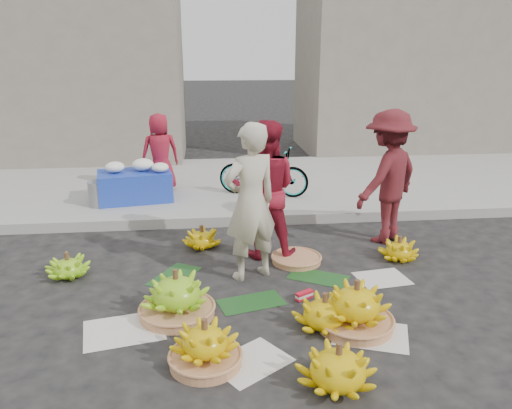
{
  "coord_description": "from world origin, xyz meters",
  "views": [
    {
      "loc": [
        -0.52,
        -4.68,
        2.42
      ],
      "look_at": [
        0.06,
        0.87,
        0.7
      ],
      "focal_mm": 35.0,
      "sensor_mm": 36.0,
      "label": 1
    }
  ],
  "objects": [
    {
      "name": "curb",
      "position": [
        0.0,
        2.2,
        0.07
      ],
      "size": [
        40.0,
        0.25,
        0.15
      ],
      "primitive_type": "cube",
      "color": "gray",
      "rests_on": "ground"
    },
    {
      "name": "vendor_cream",
      "position": [
        -0.05,
        0.41,
        0.87
      ],
      "size": [
        0.75,
        0.65,
        1.73
      ],
      "primitive_type": "imported",
      "rotation": [
        0.0,
        0.0,
        3.59
      ],
      "color": "beige",
      "rests_on": "ground"
    },
    {
      "name": "banana_bunch_4",
      "position": [
        0.8,
        -0.76,
        0.2
      ],
      "size": [
        0.7,
        0.7,
        0.47
      ],
      "rotation": [
        0.0,
        0.0,
        -0.15
      ],
      "color": "#AA6E47",
      "rests_on": "ground"
    },
    {
      "name": "sidewalk",
      "position": [
        0.0,
        4.3,
        0.06
      ],
      "size": [
        40.0,
        4.0,
        0.12
      ],
      "primitive_type": "cube",
      "color": "gray",
      "rests_on": "ground"
    },
    {
      "name": "banana_bunch_0",
      "position": [
        -0.83,
        -0.38,
        0.21
      ],
      "size": [
        0.81,
        0.81,
        0.48
      ],
      "rotation": [
        0.0,
        0.0,
        -0.37
      ],
      "color": "#AA6E47",
      "rests_on": "ground"
    },
    {
      "name": "banana_bunch_7",
      "position": [
        -0.59,
        1.33,
        0.13
      ],
      "size": [
        0.59,
        0.59,
        0.3
      ],
      "rotation": [
        0.0,
        0.0,
        -0.36
      ],
      "color": "#DEBC0B",
      "rests_on": "ground"
    },
    {
      "name": "building_left",
      "position": [
        -4.0,
        7.2,
        2.0
      ],
      "size": [
        6.0,
        3.0,
        4.0
      ],
      "primitive_type": "cube",
      "color": "gray",
      "rests_on": "sidewalk"
    },
    {
      "name": "building_right",
      "position": [
        4.5,
        7.7,
        2.5
      ],
      "size": [
        5.0,
        3.0,
        5.0
      ],
      "primitive_type": "cube",
      "color": "gray",
      "rests_on": "sidewalk"
    },
    {
      "name": "banana_bunch_5",
      "position": [
        1.79,
        0.72,
        0.12
      ],
      "size": [
        0.58,
        0.58,
        0.29
      ],
      "rotation": [
        0.0,
        0.0,
        -0.41
      ],
      "color": "#DEBC0B",
      "rests_on": "ground"
    },
    {
      "name": "banana_bunch_1",
      "position": [
        -0.57,
        -1.19,
        0.17
      ],
      "size": [
        0.58,
        0.58,
        0.41
      ],
      "rotation": [
        0.0,
        0.0,
        -0.15
      ],
      "color": "#AA6E47",
      "rests_on": "ground"
    },
    {
      "name": "banana_bunch_2",
      "position": [
        0.42,
        -1.57,
        0.16
      ],
      "size": [
        0.65,
        0.65,
        0.37
      ],
      "rotation": [
        0.0,
        0.0,
        -0.12
      ],
      "color": "#DEBC0B",
      "rests_on": "ground"
    },
    {
      "name": "banana_bunch_6",
      "position": [
        -2.07,
        0.6,
        0.12
      ],
      "size": [
        0.47,
        0.47,
        0.29
      ],
      "rotation": [
        0.0,
        0.0,
        0.04
      ],
      "color": "#6AB519",
      "rests_on": "ground"
    },
    {
      "name": "banana_bunch_3",
      "position": [
        0.52,
        -0.73,
        0.15
      ],
      "size": [
        0.62,
        0.62,
        0.34
      ],
      "rotation": [
        0.0,
        0.0,
        -0.17
      ],
      "color": "#DEBC0B",
      "rests_on": "ground"
    },
    {
      "name": "ground",
      "position": [
        0.0,
        0.0,
        0.0
      ],
      "size": [
        80.0,
        80.0,
        0.0
      ],
      "primitive_type": "plane",
      "color": "black",
      "rests_on": "ground"
    },
    {
      "name": "banana_leaves",
      "position": [
        -0.1,
        0.2,
        0.0
      ],
      "size": [
        2.0,
        1.0,
        0.0
      ],
      "primitive_type": null,
      "color": "#16431A",
      "rests_on": "ground"
    },
    {
      "name": "incense_stack",
      "position": [
        0.44,
        -0.19,
        0.04
      ],
      "size": [
        0.2,
        0.15,
        0.08
      ],
      "primitive_type": "cube",
      "rotation": [
        0.0,
        0.0,
        0.52
      ],
      "color": "red",
      "rests_on": "ground"
    },
    {
      "name": "flower_vendor",
      "position": [
        -1.27,
        3.77,
        0.78
      ],
      "size": [
        0.74,
        0.59,
        1.32
      ],
      "primitive_type": "imported",
      "rotation": [
        0.0,
        0.0,
        3.43
      ],
      "color": "maroon",
      "rests_on": "sidewalk"
    },
    {
      "name": "vendor_red",
      "position": [
        0.18,
        1.01,
        0.83
      ],
      "size": [
        0.91,
        0.77,
        1.67
      ],
      "primitive_type": "imported",
      "rotation": [
        0.0,
        0.0,
        2.96
      ],
      "color": "maroon",
      "rests_on": "ground"
    },
    {
      "name": "man_striped",
      "position": [
        1.82,
        1.35,
        0.87
      ],
      "size": [
        1.28,
        1.19,
        1.73
      ],
      "primitive_type": "imported",
      "rotation": [
        0.0,
        0.0,
        3.79
      ],
      "color": "maroon",
      "rests_on": "ground"
    },
    {
      "name": "grey_bucket",
      "position": [
        -2.15,
        2.93,
        0.32
      ],
      "size": [
        0.34,
        0.34,
        0.39
      ],
      "primitive_type": "cylinder",
      "color": "slate",
      "rests_on": "sidewalk"
    },
    {
      "name": "bicycle",
      "position": [
        0.44,
        3.28,
        0.52
      ],
      "size": [
        1.01,
        1.6,
        0.79
      ],
      "primitive_type": "imported",
      "rotation": [
        0.0,
        0.0,
        1.22
      ],
      "color": "gray",
      "rests_on": "sidewalk"
    },
    {
      "name": "basket_spare",
      "position": [
        0.53,
        0.75,
        0.03
      ],
      "size": [
        0.74,
        0.74,
        0.07
      ],
      "primitive_type": "cylinder",
      "rotation": [
        0.0,
        0.0,
        -0.33
      ],
      "color": "#AA6E47",
      "rests_on": "ground"
    },
    {
      "name": "newspaper_scatter",
      "position": [
        0.0,
        -0.8,
        0.0
      ],
      "size": [
        3.2,
        1.8,
        0.0
      ],
      "primitive_type": null,
      "color": "silver",
      "rests_on": "ground"
    },
    {
      "name": "flower_table",
      "position": [
        -1.64,
        3.2,
        0.39
      ],
      "size": [
        1.24,
        0.9,
        0.66
      ],
      "rotation": [
        0.0,
        0.0,
        0.18
      ],
      "color": "#1A35AE",
      "rests_on": "sidewalk"
    }
  ]
}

